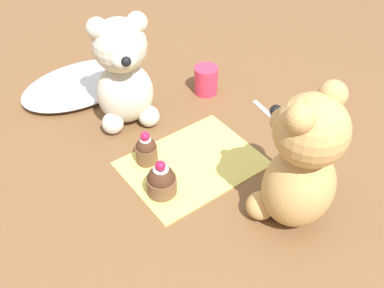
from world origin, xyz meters
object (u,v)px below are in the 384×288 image
at_px(teddy_bear_cream, 123,74).
at_px(cupcake_near_tan_bear, 161,181).
at_px(teaspoon, 270,115).
at_px(cupcake_near_cream_bear, 146,150).
at_px(teddy_bear_tan, 302,164).
at_px(juice_glass, 206,80).

xyz_separation_m(teddy_bear_cream, cupcake_near_tan_bear, (-0.07, -0.24, -0.09)).
xyz_separation_m(cupcake_near_tan_bear, teaspoon, (0.34, 0.05, -0.03)).
relative_size(teddy_bear_cream, cupcake_near_cream_bear, 3.49).
relative_size(teddy_bear_tan, cupcake_near_cream_bear, 3.73).
bearing_deg(teaspoon, teddy_bear_tan, 151.37).
height_order(cupcake_near_cream_bear, cupcake_near_tan_bear, cupcake_near_tan_bear).
xyz_separation_m(cupcake_near_cream_bear, cupcake_near_tan_bear, (-0.02, -0.09, -0.00)).
height_order(teddy_bear_tan, cupcake_near_tan_bear, teddy_bear_tan).
xyz_separation_m(cupcake_near_cream_bear, juice_glass, (0.25, 0.13, -0.00)).
bearing_deg(juice_glass, teddy_bear_tan, -106.00).
distance_m(teddy_bear_cream, cupcake_near_cream_bear, 0.18).
relative_size(teddy_bear_tan, juice_glass, 3.95).
height_order(cupcake_near_tan_bear, juice_glass, cupcake_near_tan_bear).
bearing_deg(cupcake_near_tan_bear, teaspoon, 8.44).
bearing_deg(cupcake_near_cream_bear, teaspoon, -7.32).
xyz_separation_m(teddy_bear_tan, cupcake_near_cream_bear, (-0.14, 0.27, -0.09)).
bearing_deg(cupcake_near_tan_bear, teddy_bear_cream, 74.61).
height_order(teddy_bear_cream, cupcake_near_cream_bear, teddy_bear_cream).
relative_size(cupcake_near_cream_bear, juice_glass, 1.06).
bearing_deg(teddy_bear_tan, juice_glass, -113.30).
height_order(teddy_bear_cream, teaspoon, teddy_bear_cream).
bearing_deg(juice_glass, cupcake_near_cream_bear, -153.26).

